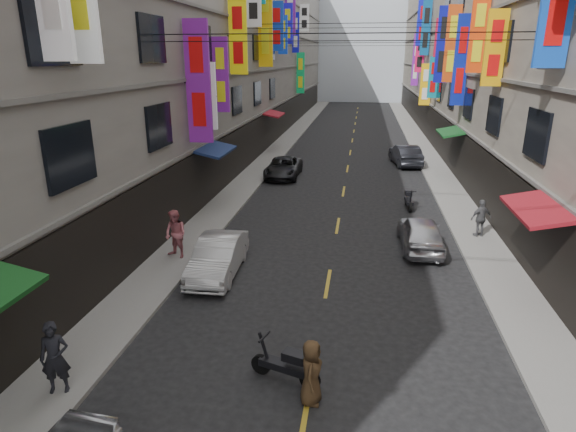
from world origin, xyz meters
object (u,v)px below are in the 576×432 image
(scooter_far_right, at_px, (409,200))
(pedestrian_lfar, at_px, (176,234))
(car_left_mid, at_px, (218,257))
(car_right_mid, at_px, (420,233))
(pedestrian_crossing, at_px, (311,372))
(scooter_crossing, at_px, (286,365))
(car_left_far, at_px, (283,168))
(car_right_far, at_px, (405,155))
(pedestrian_rfar, at_px, (481,218))
(pedestrian_lnear, at_px, (55,358))

(scooter_far_right, height_order, pedestrian_lfar, pedestrian_lfar)
(scooter_far_right, distance_m, car_left_mid, 11.66)
(car_left_mid, distance_m, car_right_mid, 8.16)
(car_right_mid, relative_size, pedestrian_crossing, 2.56)
(scooter_crossing, relative_size, car_left_far, 0.39)
(car_right_far, bearing_deg, scooter_far_right, 77.62)
(scooter_crossing, distance_m, car_left_far, 20.60)
(pedestrian_lfar, distance_m, pedestrian_rfar, 12.56)
(pedestrian_rfar, bearing_deg, car_left_mid, 3.76)
(pedestrian_rfar, bearing_deg, pedestrian_lfar, -4.18)
(car_right_mid, height_order, pedestrian_lfar, pedestrian_lfar)
(scooter_crossing, distance_m, car_left_mid, 6.47)
(pedestrian_crossing, bearing_deg, pedestrian_lnear, 98.49)
(car_left_mid, distance_m, pedestrian_crossing, 7.34)
(scooter_far_right, bearing_deg, pedestrian_rfar, 120.03)
(car_left_mid, bearing_deg, car_right_mid, 23.92)
(car_left_far, bearing_deg, pedestrian_lfar, -97.91)
(pedestrian_lnear, bearing_deg, pedestrian_lfar, 72.56)
(car_left_mid, xyz_separation_m, pedestrian_crossing, (3.99, -6.17, 0.10))
(car_right_mid, bearing_deg, scooter_far_right, -91.36)
(car_left_far, bearing_deg, pedestrian_lnear, -94.62)
(pedestrian_rfar, height_order, pedestrian_crossing, pedestrian_rfar)
(car_left_mid, distance_m, car_left_far, 14.76)
(car_left_far, height_order, pedestrian_lfar, pedestrian_lfar)
(pedestrian_lnear, bearing_deg, scooter_far_right, 41.38)
(car_right_far, bearing_deg, pedestrian_lfar, 53.07)
(pedestrian_crossing, bearing_deg, car_left_far, 12.87)
(pedestrian_crossing, bearing_deg, car_left_mid, 34.73)
(scooter_crossing, xyz_separation_m, car_left_far, (-3.41, 20.31, 0.18))
(scooter_far_right, relative_size, pedestrian_crossing, 1.17)
(scooter_crossing, relative_size, pedestrian_rfar, 1.08)
(scooter_far_right, distance_m, car_left_far, 9.34)
(car_left_mid, height_order, pedestrian_rfar, pedestrian_rfar)
(pedestrian_crossing, bearing_deg, scooter_crossing, 48.75)
(scooter_crossing, xyz_separation_m, pedestrian_rfar, (6.62, 10.63, 0.48))
(car_left_mid, bearing_deg, pedestrian_crossing, -59.29)
(car_right_far, relative_size, pedestrian_crossing, 2.87)
(scooter_crossing, distance_m, car_right_far, 25.62)
(scooter_crossing, relative_size, car_right_mid, 0.44)
(scooter_far_right, bearing_deg, car_left_far, -40.88)
(car_left_far, xyz_separation_m, car_right_far, (8.00, 4.90, 0.11))
(pedestrian_rfar, bearing_deg, car_right_mid, 6.51)
(pedestrian_lnear, bearing_deg, car_left_far, 66.67)
(scooter_crossing, bearing_deg, car_left_far, 27.39)
(scooter_crossing, height_order, pedestrian_crossing, pedestrian_crossing)
(pedestrian_lnear, height_order, pedestrian_lfar, pedestrian_lfar)
(scooter_crossing, bearing_deg, pedestrian_rfar, -14.05)
(pedestrian_lnear, distance_m, pedestrian_crossing, 5.73)
(car_left_far, bearing_deg, car_left_mid, -90.00)
(car_left_mid, height_order, pedestrian_crossing, pedestrian_crossing)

